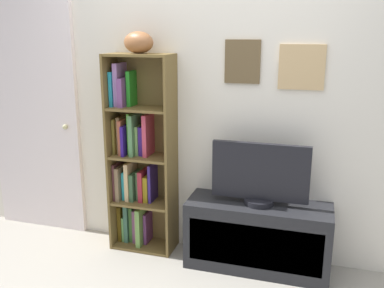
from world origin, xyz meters
The scene contains 6 objects.
back_wall centered at (0.00, 1.13, 1.23)m, with size 4.80×0.08×2.45m.
bookshelf centered at (-0.58, 1.00, 0.74)m, with size 0.52×0.27×1.60m.
football centered at (-0.52, 0.96, 1.68)m, with size 0.27×0.16×0.16m, color brown.
tv_stand centered at (0.43, 0.91, 0.26)m, with size 1.07×0.38×0.52m.
television centered at (0.43, 0.91, 0.75)m, with size 0.71×0.22×0.46m.
door centered at (-1.59, 1.08, 1.01)m, with size 0.87×0.09×2.02m.
Camera 1 is at (0.79, -2.01, 1.75)m, focal length 39.38 mm.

